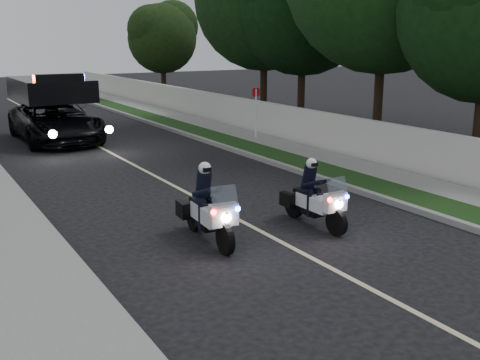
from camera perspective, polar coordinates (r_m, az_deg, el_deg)
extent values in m
plane|color=black|center=(11.67, 6.15, -7.23)|extent=(120.00, 120.00, 0.00)
cube|color=gray|center=(21.91, -0.85, 3.10)|extent=(0.20, 60.00, 0.15)
cube|color=#193814|center=(22.26, 0.71, 3.28)|extent=(1.20, 60.00, 0.16)
cube|color=gray|center=(22.95, 3.49, 3.58)|extent=(1.40, 60.00, 0.16)
cube|color=beige|center=(23.41, 5.55, 5.41)|extent=(0.22, 60.00, 1.50)
cube|color=gray|center=(19.29, -22.50, 0.52)|extent=(0.20, 60.00, 0.15)
cube|color=#BFB78C|center=(20.24, -10.98, 1.73)|extent=(0.12, 50.00, 0.01)
imported|color=black|center=(25.21, -17.77, 3.70)|extent=(2.92, 6.28, 3.05)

